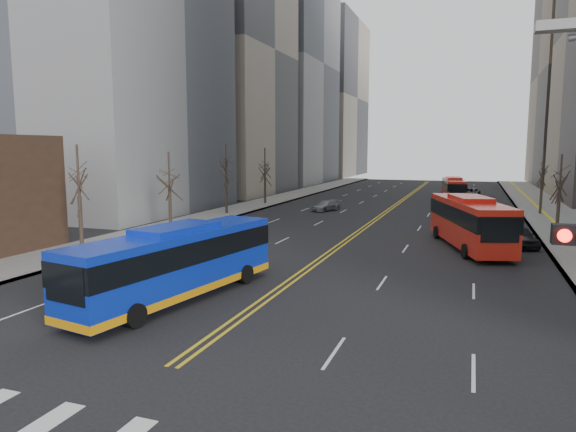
{
  "coord_description": "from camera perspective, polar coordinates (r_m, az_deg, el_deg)",
  "views": [
    {
      "loc": [
        9.0,
        -8.72,
        7.11
      ],
      "look_at": [
        0.21,
        15.7,
        3.68
      ],
      "focal_mm": 32.0,
      "sensor_mm": 36.0,
      "label": 1
    }
  ],
  "objects": [
    {
      "name": "car_dark_far",
      "position": [
        79.4,
        19.65,
        2.44
      ],
      "size": [
        2.81,
        5.05,
        1.33
      ],
      "primitive_type": "imported",
      "rotation": [
        0.0,
        0.0,
        -0.13
      ],
      "color": "black",
      "rests_on": "ground"
    },
    {
      "name": "car_silver",
      "position": [
        58.95,
        4.26,
        1.16
      ],
      "size": [
        3.11,
        4.38,
        1.18
      ],
      "primitive_type": "imported",
      "rotation": [
        0.0,
        0.0,
        -0.4
      ],
      "color": "#939498",
      "rests_on": "ground"
    },
    {
      "name": "red_bus_near",
      "position": [
        38.85,
        19.52,
        -0.34
      ],
      "size": [
        6.18,
        12.13,
        3.74
      ],
      "color": "red",
      "rests_on": "ground"
    },
    {
      "name": "sidewalk_left",
      "position": [
        59.87,
        -5.55,
        0.75
      ],
      "size": [
        5.0,
        130.0,
        0.15
      ],
      "primitive_type": "cube",
      "color": "gray",
      "rests_on": "ground"
    },
    {
      "name": "office_towers",
      "position": [
        79.53,
        13.75,
        19.53
      ],
      "size": [
        83.0,
        134.0,
        58.0
      ],
      "color": "gray",
      "rests_on": "ground"
    },
    {
      "name": "car_dark_mid",
      "position": [
        41.01,
        24.17,
        -2.02
      ],
      "size": [
        3.1,
        4.9,
        1.55
      ],
      "primitive_type": "imported",
      "rotation": [
        0.0,
        0.0,
        0.3
      ],
      "color": "black",
      "rests_on": "ground"
    },
    {
      "name": "street_trees",
      "position": [
        46.25,
        -0.7,
        4.76
      ],
      "size": [
        35.2,
        47.2,
        7.6
      ],
      "color": "#2D221B",
      "rests_on": "ground"
    },
    {
      "name": "sidewalk_right",
      "position": [
        54.84,
        28.54,
        -0.76
      ],
      "size": [
        7.0,
        130.0,
        0.15
      ],
      "primitive_type": "cube",
      "color": "gray",
      "rests_on": "ground"
    },
    {
      "name": "red_bus_far",
      "position": [
        72.56,
        17.92,
        2.99
      ],
      "size": [
        3.61,
        10.49,
        3.28
      ],
      "color": "red",
      "rests_on": "ground"
    },
    {
      "name": "blue_bus",
      "position": [
        24.82,
        -12.23,
        -4.85
      ],
      "size": [
        4.63,
        12.44,
        3.54
      ],
      "color": "#0C2ABD",
      "rests_on": "ground"
    },
    {
      "name": "centerline",
      "position": [
        64.74,
        11.7,
        1.07
      ],
      "size": [
        0.55,
        100.0,
        0.01
      ],
      "color": "gold",
      "rests_on": "ground"
    }
  ]
}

